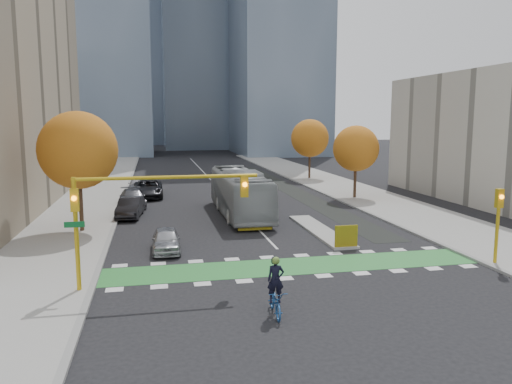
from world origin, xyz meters
name	(u,v)px	position (x,y,z in m)	size (l,w,h in m)	color
ground	(302,275)	(0.00, 0.00, 0.00)	(300.00, 300.00, 0.00)	black
sidewalk_west	(77,211)	(-13.50, 20.00, 0.07)	(7.00, 120.00, 0.15)	gray
sidewalk_east	(378,201)	(13.50, 20.00, 0.07)	(7.00, 120.00, 0.15)	gray
curb_west	(120,210)	(-10.00, 20.00, 0.07)	(0.30, 120.00, 0.16)	gray
curb_east	(343,202)	(10.00, 20.00, 0.07)	(0.30, 120.00, 0.16)	gray
bike_crossing	(294,266)	(0.00, 1.50, 0.01)	(20.00, 3.00, 0.01)	#297D32
centre_line	(211,180)	(0.00, 40.00, 0.01)	(0.15, 70.00, 0.01)	silver
bike_lane_paint	(288,189)	(7.50, 30.00, 0.01)	(2.50, 50.00, 0.01)	black
median_island	(320,230)	(4.00, 9.00, 0.08)	(1.60, 10.00, 0.16)	gray
hazard_board	(346,236)	(4.00, 4.20, 0.80)	(1.40, 0.12, 1.30)	yellow
tower_ne	(278,14)	(20.00, 85.00, 30.00)	(18.00, 24.00, 60.00)	#47566B
tower_far	(159,13)	(-4.00, 140.00, 40.00)	(26.00, 26.00, 80.00)	#47566B
tree_west	(78,150)	(-12.00, 12.00, 5.62)	(5.20, 5.20, 8.22)	#332114
tree_east_near	(356,149)	(12.00, 22.00, 4.86)	(4.40, 4.40, 7.08)	#332114
tree_east_far	(310,138)	(12.50, 38.00, 5.24)	(4.80, 4.80, 7.65)	#332114
traffic_signal_west	(135,202)	(-7.93, -0.51, 4.03)	(8.53, 0.56, 5.20)	#BF9914
traffic_signal_east	(498,215)	(10.50, -0.51, 2.73)	(0.35, 0.43, 4.10)	#BF9914
cyclist	(276,296)	(-2.53, -4.74, 0.79)	(0.83, 2.10, 2.38)	#1D4A88
bus	(240,193)	(-0.37, 15.99, 1.83)	(3.07, 13.14, 3.66)	#959A9C
parked_car_a	(166,240)	(-6.50, 5.88, 0.69)	(1.62, 4.02, 1.37)	#A4A5A9
parked_car_b	(130,208)	(-9.00, 16.77, 0.79)	(1.67, 4.78, 1.57)	black
parked_car_c	(133,198)	(-9.00, 21.77, 0.75)	(2.11, 5.19, 1.50)	#4A4B4F
parked_car_d	(148,189)	(-7.72, 26.77, 0.86)	(2.86, 6.20, 1.72)	black
parked_car_e	(136,185)	(-9.00, 31.77, 0.67)	(1.58, 3.92, 1.34)	#97979C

